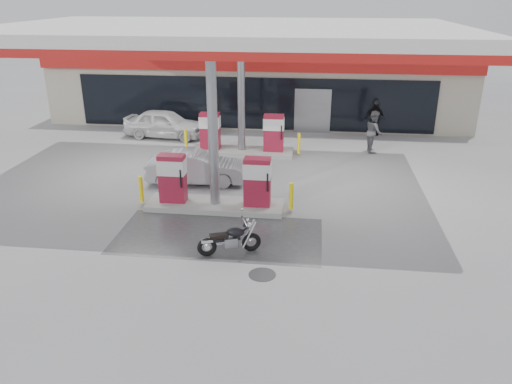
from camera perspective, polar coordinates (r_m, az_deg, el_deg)
ground at (r=14.83m, az=-6.17°, el=-4.89°), size 90.00×90.00×0.00m
wet_patch at (r=14.73m, az=-4.27°, el=-5.00°), size 6.00×3.00×0.00m
drain_cover at (r=12.79m, az=0.71°, el=-9.42°), size 0.70×0.70×0.01m
store_building at (r=29.34m, az=0.67°, el=12.85°), size 22.00×8.22×4.00m
canopy at (r=18.19m, az=-3.26°, el=17.54°), size 16.00×10.02×5.51m
pump_island_near at (r=16.32m, az=-4.74°, el=0.49°), size 5.14×1.30×1.78m
pump_island_far at (r=21.92m, az=-1.64°, el=6.20°), size 5.14×1.30×1.78m
parked_motorcycle at (r=13.60m, az=-2.94°, el=-5.49°), size 1.70×0.85×0.91m
sedan_white at (r=24.91m, az=-10.37°, el=7.70°), size 4.10×1.98×1.35m
attendant at (r=22.75m, az=13.34°, el=6.75°), size 0.76×0.94×1.84m
hatchback_silver at (r=18.61m, az=-6.84°, el=2.79°), size 3.74×1.61×1.20m
parked_car_left at (r=28.60m, az=-9.09°, el=9.47°), size 4.45×2.76×1.20m
parked_car_right at (r=27.59m, az=9.64°, el=8.78°), size 3.99×2.67×1.02m
biker_walking at (r=25.51m, az=13.43°, el=8.18°), size 1.06×0.69×1.68m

